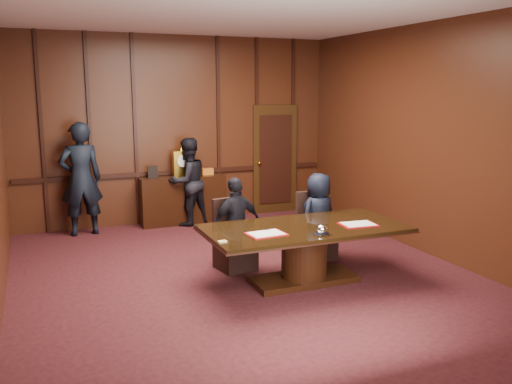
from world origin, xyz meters
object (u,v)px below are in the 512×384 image
(sideboard, at_px, (183,198))
(conference_table, at_px, (304,245))
(signatory_right, at_px, (319,217))
(witness_right, at_px, (188,182))
(signatory_left, at_px, (236,224))
(witness_left, at_px, (81,179))

(sideboard, xyz_separation_m, conference_table, (0.64, -3.76, 0.02))
(signatory_right, distance_m, witness_right, 3.06)
(conference_table, bearing_deg, signatory_left, 129.09)
(conference_table, distance_m, signatory_right, 1.04)
(witness_left, bearing_deg, signatory_left, 118.13)
(sideboard, xyz_separation_m, witness_right, (0.06, -0.16, 0.33))
(signatory_left, bearing_deg, witness_right, -103.50)
(sideboard, height_order, witness_left, witness_left)
(sideboard, bearing_deg, signatory_right, -66.50)
(signatory_left, relative_size, witness_left, 0.67)
(sideboard, relative_size, witness_left, 0.81)
(conference_table, distance_m, witness_right, 3.66)
(sideboard, height_order, conference_table, sideboard)
(sideboard, relative_size, signatory_left, 1.21)
(conference_table, height_order, witness_left, witness_left)
(signatory_left, distance_m, witness_right, 2.81)
(witness_right, bearing_deg, witness_left, -21.41)
(conference_table, xyz_separation_m, witness_left, (-2.47, 3.60, 0.48))
(conference_table, relative_size, signatory_right, 2.01)
(sideboard, height_order, witness_right, witness_right)
(signatory_right, bearing_deg, witness_right, -80.03)
(signatory_left, relative_size, witness_right, 0.81)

